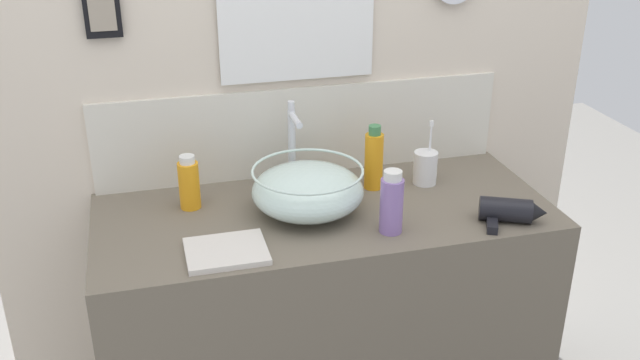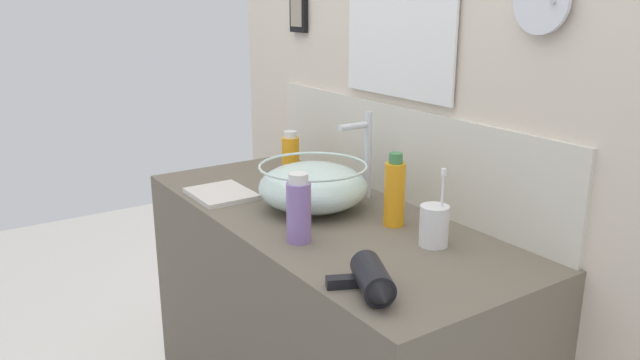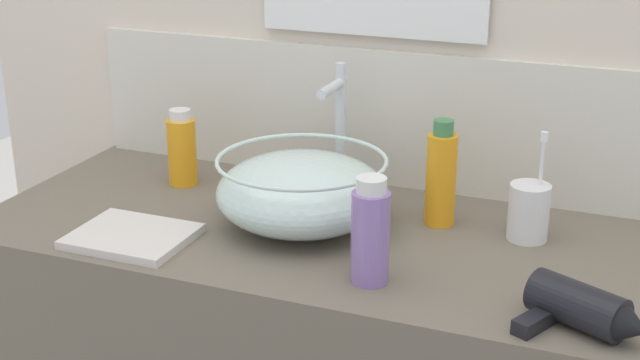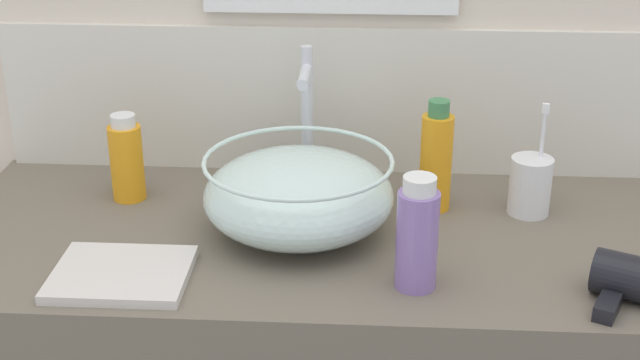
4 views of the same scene
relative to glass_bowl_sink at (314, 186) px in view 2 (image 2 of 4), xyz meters
The scene contains 10 objects.
vanity_counter 0.52m from the glass_bowl_sink, ahead, with size 1.35×0.58×0.90m, color #6B6051.
back_panel 0.45m from the glass_bowl_sink, 80.67° to the left, with size 1.99×0.09×2.57m.
glass_bowl_sink is the anchor object (origin of this frame).
faucet 0.21m from the glass_bowl_sink, 90.00° to the left, with size 0.02×0.12×0.28m.
hair_drier 0.59m from the glass_bowl_sink, 20.78° to the right, with size 0.21×0.14×0.07m.
toothbrush_cup 0.42m from the glass_bowl_sink, 13.79° to the left, with size 0.08×0.08×0.21m.
lotion_bottle 0.26m from the glass_bowl_sink, 41.60° to the right, with size 0.06×0.06×0.18m.
shampoo_bottle 0.35m from the glass_bowl_sink, 160.14° to the left, with size 0.06×0.06×0.17m.
spray_bottle 0.27m from the glass_bowl_sink, 24.87° to the left, with size 0.06×0.06×0.21m.
hand_towel 0.33m from the glass_bowl_sink, 145.91° to the right, with size 0.21×0.18×0.02m, color silver.
Camera 2 is at (1.44, -0.97, 1.52)m, focal length 35.00 mm.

